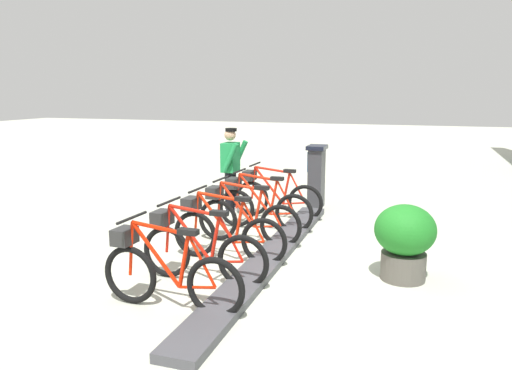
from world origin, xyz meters
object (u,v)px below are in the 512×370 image
bike_docked_0 (274,195)px  bike_docked_4 (198,249)px  bike_docked_3 (224,231)px  payment_kiosk (316,175)px  bike_docked_2 (244,217)px  worker_near_rack (231,167)px  bike_docked_1 (261,205)px  bike_docked_5 (165,272)px  planter_bush (405,238)px

bike_docked_0 → bike_docked_4: 3.37m
bike_docked_3 → bike_docked_4: (0.00, 0.84, 0.00)m
payment_kiosk → bike_docked_2: bearing=78.4°
payment_kiosk → bike_docked_3: size_ratio=0.74×
payment_kiosk → bike_docked_0: 1.25m
bike_docked_2 → bike_docked_4: same height
bike_docked_0 → worker_near_rack: worker_near_rack is taller
bike_docked_1 → worker_near_rack: size_ratio=1.04×
payment_kiosk → worker_near_rack: size_ratio=0.77×
bike_docked_2 → bike_docked_1: bearing=-90.0°
bike_docked_1 → bike_docked_3: bearing=90.0°
bike_docked_2 → bike_docked_4: 1.69m
bike_docked_2 → bike_docked_5: (0.00, 2.53, 0.00)m
bike_docked_2 → bike_docked_5: bearing=90.0°
bike_docked_2 → bike_docked_4: bearing=90.0°
bike_docked_4 → planter_bush: bike_docked_4 is taller
bike_docked_3 → bike_docked_4: size_ratio=1.00×
bike_docked_1 → worker_near_rack: bearing=-46.3°
bike_docked_4 → bike_docked_5: bearing=90.0°
bike_docked_5 → bike_docked_3: bearing=-90.0°
payment_kiosk → planter_bush: 4.03m
bike_docked_1 → bike_docked_3: same height
bike_docked_0 → bike_docked_2: (0.00, 1.69, 0.00)m
bike_docked_3 → worker_near_rack: bearing=-70.9°
bike_docked_2 → bike_docked_5: same height
bike_docked_1 → bike_docked_4: (0.00, 2.53, 0.00)m
bike_docked_0 → worker_near_rack: bearing=-7.2°
payment_kiosk → bike_docked_0: (0.57, 1.09, -0.24)m
planter_bush → worker_near_rack: bearing=-37.8°
worker_near_rack → payment_kiosk: bearing=-146.8°
worker_near_rack → planter_bush: (-3.35, 2.60, -0.37)m
bike_docked_2 → worker_near_rack: (0.92, -1.80, 0.48)m
bike_docked_1 → bike_docked_5: size_ratio=1.00×
bike_docked_2 → bike_docked_3: (0.00, 0.84, 0.00)m
bike_docked_2 → worker_near_rack: 2.08m
bike_docked_1 → bike_docked_3: (0.00, 1.69, 0.00)m
bike_docked_0 → bike_docked_2: bearing=90.0°
bike_docked_3 → bike_docked_5: 1.69m
bike_docked_3 → planter_bush: bike_docked_3 is taller
bike_docked_5 → bike_docked_4: bearing=-90.0°
bike_docked_5 → bike_docked_1: bearing=-90.0°
payment_kiosk → bike_docked_0: bearing=62.3°
bike_docked_3 → bike_docked_5: same height
bike_docked_4 → worker_near_rack: size_ratio=1.04×
payment_kiosk → bike_docked_1: (0.57, 1.93, -0.24)m
bike_docked_0 → bike_docked_5: bearing=90.0°
bike_docked_1 → bike_docked_4: bearing=90.0°
bike_docked_3 → bike_docked_4: same height
planter_bush → bike_docked_2: bearing=-18.1°
bike_docked_2 → bike_docked_0: bearing=-90.0°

